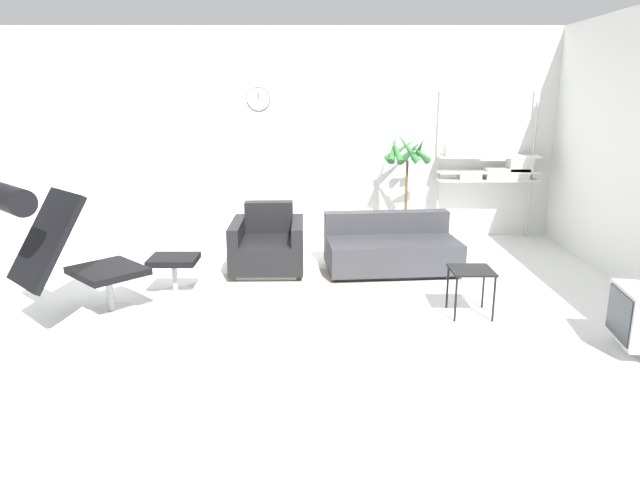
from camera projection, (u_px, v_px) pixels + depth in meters
name	position (u px, v px, depth m)	size (l,w,h in m)	color
ground_plane	(297.00, 306.00, 5.36)	(12.00, 12.00, 0.00)	white
wall_back	(304.00, 135.00, 7.75)	(12.00, 0.09, 2.80)	silver
round_rug	(288.00, 307.00, 5.33)	(2.53, 2.53, 0.01)	#BCB29E
lounge_chair	(56.00, 240.00, 4.74)	(1.18, 1.20, 1.25)	#BCBCC1
ottoman	(174.00, 267.00, 5.61)	(0.46, 0.39, 0.39)	#BCBCC1
armchair_red	(267.00, 247.00, 6.40)	(0.81, 0.89, 0.73)	silver
couch_low	(390.00, 250.00, 6.41)	(1.51, 0.96, 0.62)	black
side_table	(471.00, 275.00, 5.07)	(0.37, 0.37, 0.43)	black
potted_plant	(405.00, 192.00, 7.46)	(0.61, 0.63, 1.48)	#333338
shelf_unit	(490.00, 166.00, 7.61)	(1.33, 0.28, 2.08)	#BCBCC1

